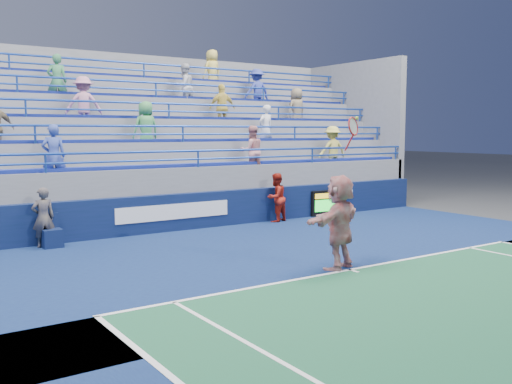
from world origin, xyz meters
TOP-DOWN VIEW (x-y plane):
  - ground at (0.00, 0.00)m, footprint 120.00×120.00m
  - sponsor_wall at (0.00, 6.50)m, footprint 18.00×0.32m
  - bleacher_stand at (-0.00, 10.27)m, footprint 18.00×5.60m
  - serve_speed_board at (4.82, 6.28)m, footprint 1.30×0.19m
  - judge_chair at (-4.59, 6.02)m, footprint 0.49×0.49m
  - tennis_player at (-0.08, 0.26)m, footprint 1.97×1.21m
  - line_judge at (-4.75, 6.13)m, footprint 0.56×0.37m
  - ball_girl at (2.56, 6.17)m, footprint 0.92×0.80m

SIDE VIEW (x-z plane):
  - ground at x=0.00m, z-range 0.00..0.00m
  - judge_chair at x=-4.59m, z-range -0.15..0.70m
  - serve_speed_board at x=4.82m, z-range 0.00..0.90m
  - sponsor_wall at x=0.00m, z-range 0.00..1.10m
  - line_judge at x=-4.75m, z-range 0.00..1.54m
  - ball_girl at x=2.56m, z-range 0.00..1.59m
  - tennis_player at x=-0.08m, z-range -0.61..2.65m
  - bleacher_stand at x=0.00m, z-range -1.52..4.61m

